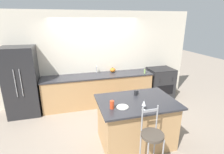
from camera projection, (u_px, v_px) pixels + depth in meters
The scene contains 14 objects.
ground_plane at pixel (101, 109), 5.00m from camera, with size 18.00×18.00×0.00m, color gray.
wall_back at pixel (96, 58), 5.26m from camera, with size 6.00×0.07×2.70m.
back_counter at pixel (98, 89), 5.22m from camera, with size 3.19×0.72×0.92m.
sink_faucet at pixel (97, 68), 5.22m from camera, with size 0.02×0.13×0.22m.
kitchen_island at pixel (136, 122), 3.53m from camera, with size 1.51×1.07×0.94m.
refrigerator at pixel (22, 82), 4.53m from camera, with size 0.79×0.75×1.82m.
oven_range at pixel (160, 83), 5.71m from camera, with size 0.77×0.70×0.96m.
bar_stool_near at pixel (152, 141), 2.76m from camera, with size 0.36×0.36×1.16m.
dinner_plate at pixel (122, 107), 3.13m from camera, with size 0.22×0.22×0.02m.
wine_glass at pixel (144, 103), 2.99m from camera, with size 0.07×0.07×0.19m.
coffee_mug at pixel (136, 93), 3.63m from camera, with size 0.11×0.08×0.10m.
tumbler_cup at pixel (112, 105), 3.07m from camera, with size 0.08×0.08×0.15m.
pumpkin_decoration at pixel (113, 70), 5.32m from camera, with size 0.17×0.17×0.16m.
soap_bottle at pixel (145, 71), 5.20m from camera, with size 0.05×0.05×0.15m.
Camera 1 is at (-0.89, -4.39, 2.43)m, focal length 28.00 mm.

